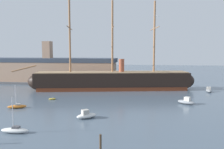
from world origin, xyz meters
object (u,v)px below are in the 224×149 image
at_px(sailboat_mid_left, 17,106).
at_px(motorboat_distant_centre, 121,85).
at_px(motorboat_near_centre, 86,115).
at_px(motorboat_alongside_stern, 186,102).
at_px(tall_ship, 112,80).
at_px(motorboat_far_right, 209,90).
at_px(mooring_piling_left_pair, 100,143).
at_px(seagull_in_flight, 156,16).
at_px(sailboat_foreground_left, 15,130).
at_px(dinghy_alongside_bow, 52,99).
at_px(dockside_warehouse_left, 47,70).

distance_m(sailboat_mid_left, motorboat_distant_centre, 41.85).
xyz_separation_m(motorboat_near_centre, motorboat_alongside_stern, (21.06, 15.24, 0.04)).
distance_m(tall_ship, motorboat_far_right, 31.02).
xyz_separation_m(motorboat_distant_centre, mooring_piling_left_pair, (3.58, -56.56, 0.71)).
bearing_deg(motorboat_alongside_stern, seagull_in_flight, -113.09).
xyz_separation_m(sailboat_foreground_left, motorboat_near_centre, (9.05, 9.52, 0.11)).
height_order(sailboat_foreground_left, seagull_in_flight, seagull_in_flight).
height_order(tall_ship, dinghy_alongside_bow, tall_ship).
distance_m(motorboat_alongside_stern, motorboat_distant_centre, 32.97).
distance_m(dinghy_alongside_bow, motorboat_distant_centre, 31.11).
bearing_deg(motorboat_distant_centre, sailboat_foreground_left, -102.16).
bearing_deg(motorboat_distant_centre, tall_ship, -103.55).
distance_m(dockside_warehouse_left, seagull_in_flight, 67.23).
xyz_separation_m(sailboat_foreground_left, motorboat_distant_centre, (11.15, 51.73, -0.02)).
height_order(motorboat_near_centre, dinghy_alongside_bow, motorboat_near_centre).
bearing_deg(motorboat_distant_centre, seagull_in_flight, -77.09).
bearing_deg(dockside_warehouse_left, mooring_piling_left_pair, -60.56).
bearing_deg(motorboat_near_centre, dinghy_alongside_bow, 131.39).
bearing_deg(mooring_piling_left_pair, motorboat_alongside_stern, 62.54).
bearing_deg(seagull_in_flight, mooring_piling_left_pair, -125.01).
xyz_separation_m(sailboat_foreground_left, sailboat_mid_left, (-8.49, 14.78, -0.03)).
xyz_separation_m(sailboat_foreground_left, motorboat_far_right, (40.01, 43.26, 0.08)).
bearing_deg(motorboat_distant_centre, sailboat_mid_left, -118.00).
height_order(motorboat_alongside_stern, motorboat_far_right, motorboat_alongside_stern).
bearing_deg(tall_ship, sailboat_mid_left, -121.73).
xyz_separation_m(motorboat_near_centre, seagull_in_flight, (12.75, -4.26, 17.77)).
distance_m(dinghy_alongside_bow, mooring_piling_left_pair, 35.27).
height_order(dinghy_alongside_bow, seagull_in_flight, seagull_in_flight).
bearing_deg(dinghy_alongside_bow, mooring_piling_left_pair, -57.13).
distance_m(sailboat_mid_left, dinghy_alongside_bow, 10.81).
height_order(motorboat_near_centre, motorboat_far_right, motorboat_near_centre).
bearing_deg(motorboat_alongside_stern, tall_ship, 138.68).
bearing_deg(sailboat_foreground_left, motorboat_near_centre, 46.46).
bearing_deg(motorboat_far_right, tall_ship, -179.97).
bearing_deg(dinghy_alongside_bow, tall_ship, 53.81).
xyz_separation_m(motorboat_far_right, motorboat_distant_centre, (-28.86, 8.47, -0.10)).
bearing_deg(sailboat_mid_left, mooring_piling_left_pair, -40.17).
relative_size(sailboat_foreground_left, dinghy_alongside_bow, 2.84).
height_order(mooring_piling_left_pair, seagull_in_flight, seagull_in_flight).
xyz_separation_m(tall_ship, dockside_warehouse_left, (-28.90, 13.13, 1.87)).
height_order(sailboat_foreground_left, dockside_warehouse_left, dockside_warehouse_left).
bearing_deg(tall_ship, motorboat_distant_centre, 76.45).
bearing_deg(seagull_in_flight, motorboat_distant_centre, 102.91).
xyz_separation_m(tall_ship, motorboat_near_centre, (-0.05, -33.72, -2.60)).
xyz_separation_m(sailboat_foreground_left, dinghy_alongside_bow, (-4.40, 24.79, -0.26)).
xyz_separation_m(sailboat_mid_left, motorboat_alongside_stern, (38.61, 9.99, 0.18)).
bearing_deg(sailboat_mid_left, motorboat_distant_centre, 62.00).
bearing_deg(tall_ship, motorboat_near_centre, -90.09).
distance_m(sailboat_foreground_left, dinghy_alongside_bow, 25.18).
height_order(sailboat_foreground_left, motorboat_far_right, sailboat_foreground_left).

